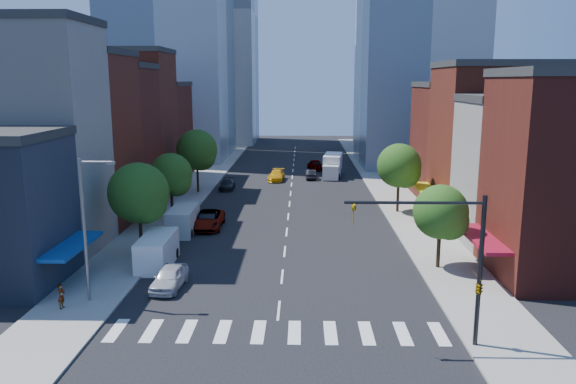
{
  "coord_description": "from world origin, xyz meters",
  "views": [
    {
      "loc": [
        1.35,
        -32.04,
        13.76
      ],
      "look_at": [
        0.27,
        11.88,
        5.0
      ],
      "focal_mm": 35.0,
      "sensor_mm": 36.0,
      "label": 1
    }
  ],
  "objects_px": {
    "pedestrian_near": "(61,296)",
    "pedestrian_far": "(153,241)",
    "traffic_car_far": "(315,165)",
    "parked_car_second": "(208,221)",
    "taxi": "(276,175)",
    "parked_car_third": "(208,220)",
    "cargo_van_near": "(157,251)",
    "parked_car_front": "(169,278)",
    "box_truck": "(332,166)",
    "traffic_car_oncoming": "(311,174)",
    "cargo_van_far": "(183,221)",
    "parked_car_rear": "(227,184)"
  },
  "relations": [
    {
      "from": "parked_car_second",
      "to": "cargo_van_far",
      "type": "relative_size",
      "value": 0.81
    },
    {
      "from": "cargo_van_near",
      "to": "taxi",
      "type": "xyz_separation_m",
      "value": [
        7.35,
        37.02,
        -0.44
      ]
    },
    {
      "from": "parked_car_second",
      "to": "taxi",
      "type": "height_order",
      "value": "parked_car_second"
    },
    {
      "from": "parked_car_second",
      "to": "pedestrian_far",
      "type": "height_order",
      "value": "pedestrian_far"
    },
    {
      "from": "taxi",
      "to": "box_truck",
      "type": "bearing_deg",
      "value": 28.82
    },
    {
      "from": "pedestrian_near",
      "to": "taxi",
      "type": "bearing_deg",
      "value": -12.15
    },
    {
      "from": "box_truck",
      "to": "parked_car_rear",
      "type": "bearing_deg",
      "value": -136.73
    },
    {
      "from": "traffic_car_far",
      "to": "parked_car_rear",
      "type": "bearing_deg",
      "value": 46.84
    },
    {
      "from": "parked_car_front",
      "to": "box_truck",
      "type": "relative_size",
      "value": 0.54
    },
    {
      "from": "cargo_van_near",
      "to": "parked_car_second",
      "type": "bearing_deg",
      "value": 79.19
    },
    {
      "from": "traffic_car_oncoming",
      "to": "pedestrian_far",
      "type": "relative_size",
      "value": 2.07
    },
    {
      "from": "parked_car_rear",
      "to": "cargo_van_near",
      "type": "height_order",
      "value": "cargo_van_near"
    },
    {
      "from": "parked_car_rear",
      "to": "box_truck",
      "type": "distance_m",
      "value": 17.37
    },
    {
      "from": "parked_car_front",
      "to": "cargo_van_near",
      "type": "relative_size",
      "value": 0.79
    },
    {
      "from": "pedestrian_far",
      "to": "parked_car_third",
      "type": "bearing_deg",
      "value": 160.47
    },
    {
      "from": "parked_car_front",
      "to": "parked_car_second",
      "type": "height_order",
      "value": "parked_car_front"
    },
    {
      "from": "cargo_van_near",
      "to": "pedestrian_near",
      "type": "xyz_separation_m",
      "value": [
        -3.68,
        -8.41,
        -0.22
      ]
    },
    {
      "from": "pedestrian_far",
      "to": "box_truck",
      "type": "bearing_deg",
      "value": 156.74
    },
    {
      "from": "parked_car_third",
      "to": "pedestrian_near",
      "type": "distance_m",
      "value": 20.45
    },
    {
      "from": "pedestrian_near",
      "to": "pedestrian_far",
      "type": "xyz_separation_m",
      "value": [
        2.68,
        11.24,
        0.18
      ]
    },
    {
      "from": "traffic_car_far",
      "to": "pedestrian_far",
      "type": "xyz_separation_m",
      "value": [
        -13.94,
        -43.96,
        0.3
      ]
    },
    {
      "from": "pedestrian_far",
      "to": "parked_car_second",
      "type": "bearing_deg",
      "value": 160.31
    },
    {
      "from": "parked_car_rear",
      "to": "traffic_car_far",
      "type": "bearing_deg",
      "value": 53.77
    },
    {
      "from": "cargo_van_far",
      "to": "pedestrian_far",
      "type": "xyz_separation_m",
      "value": [
        -1.0,
        -6.56,
        -0.04
      ]
    },
    {
      "from": "parked_car_rear",
      "to": "pedestrian_far",
      "type": "height_order",
      "value": "pedestrian_far"
    },
    {
      "from": "pedestrian_near",
      "to": "pedestrian_far",
      "type": "distance_m",
      "value": 11.56
    },
    {
      "from": "parked_car_second",
      "to": "parked_car_rear",
      "type": "relative_size",
      "value": 1.01
    },
    {
      "from": "box_truck",
      "to": "pedestrian_far",
      "type": "xyz_separation_m",
      "value": [
        -16.34,
        -37.78,
        -0.39
      ]
    },
    {
      "from": "parked_car_second",
      "to": "parked_car_third",
      "type": "xyz_separation_m",
      "value": [
        0.0,
        0.08,
        0.08
      ]
    },
    {
      "from": "parked_car_front",
      "to": "cargo_van_near",
      "type": "height_order",
      "value": "cargo_van_near"
    },
    {
      "from": "parked_car_front",
      "to": "pedestrian_near",
      "type": "xyz_separation_m",
      "value": [
        -5.68,
        -3.89,
        0.19
      ]
    },
    {
      "from": "taxi",
      "to": "box_truck",
      "type": "height_order",
      "value": "box_truck"
    },
    {
      "from": "parked_car_front",
      "to": "cargo_van_near",
      "type": "distance_m",
      "value": 4.96
    },
    {
      "from": "parked_car_front",
      "to": "pedestrian_far",
      "type": "height_order",
      "value": "pedestrian_far"
    },
    {
      "from": "traffic_car_far",
      "to": "pedestrian_far",
      "type": "distance_m",
      "value": 46.12
    },
    {
      "from": "cargo_van_near",
      "to": "taxi",
      "type": "height_order",
      "value": "cargo_van_near"
    },
    {
      "from": "parked_car_second",
      "to": "traffic_car_oncoming",
      "type": "relative_size",
      "value": 1.11
    },
    {
      "from": "cargo_van_far",
      "to": "traffic_car_oncoming",
      "type": "height_order",
      "value": "cargo_van_far"
    },
    {
      "from": "parked_car_rear",
      "to": "traffic_car_oncoming",
      "type": "relative_size",
      "value": 1.1
    },
    {
      "from": "traffic_car_oncoming",
      "to": "traffic_car_far",
      "type": "relative_size",
      "value": 0.83
    },
    {
      "from": "parked_car_third",
      "to": "traffic_car_far",
      "type": "bearing_deg",
      "value": 72.07
    },
    {
      "from": "parked_car_front",
      "to": "traffic_car_oncoming",
      "type": "height_order",
      "value": "parked_car_front"
    },
    {
      "from": "cargo_van_near",
      "to": "pedestrian_far",
      "type": "xyz_separation_m",
      "value": [
        -1.0,
        2.84,
        -0.04
      ]
    },
    {
      "from": "traffic_car_oncoming",
      "to": "parked_car_third",
      "type": "bearing_deg",
      "value": 67.94
    },
    {
      "from": "parked_car_front",
      "to": "pedestrian_far",
      "type": "relative_size",
      "value": 2.27
    },
    {
      "from": "parked_car_third",
      "to": "traffic_car_oncoming",
      "type": "height_order",
      "value": "parked_car_third"
    },
    {
      "from": "parked_car_rear",
      "to": "pedestrian_far",
      "type": "bearing_deg",
      "value": -95.65
    },
    {
      "from": "parked_car_rear",
      "to": "box_truck",
      "type": "bearing_deg",
      "value": 35.16
    },
    {
      "from": "parked_car_third",
      "to": "cargo_van_near",
      "type": "bearing_deg",
      "value": -100.91
    },
    {
      "from": "parked_car_second",
      "to": "traffic_car_far",
      "type": "xyz_separation_m",
      "value": [
        10.94,
        35.64,
        0.09
      ]
    }
  ]
}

